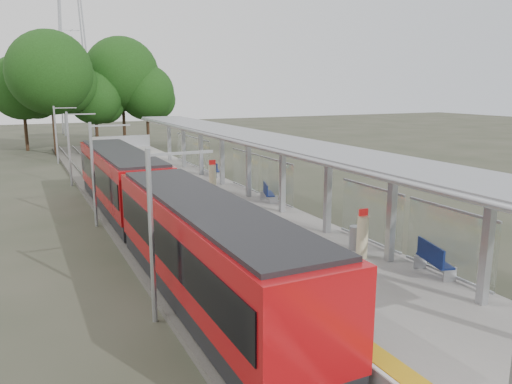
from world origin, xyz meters
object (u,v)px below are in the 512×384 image
(bench_mid, at_px, (267,192))
(litter_bin, at_px, (355,238))
(info_pillar_far, at_px, (213,178))
(train, at_px, (152,203))
(bench_near, at_px, (433,258))
(info_pillar_near, at_px, (362,237))
(bench_far, at_px, (215,169))

(bench_mid, distance_m, litter_bin, 8.72)
(info_pillar_far, bearing_deg, litter_bin, -83.18)
(train, xyz_separation_m, bench_near, (6.85, -9.94, -0.46))
(info_pillar_near, bearing_deg, train, 131.05)
(bench_near, bearing_deg, train, 140.46)
(info_pillar_far, bearing_deg, bench_near, -81.92)
(bench_far, distance_m, info_pillar_near, 18.19)
(bench_near, bearing_deg, bench_mid, 105.92)
(train, relative_size, info_pillar_far, 14.23)
(bench_far, bearing_deg, info_pillar_far, -112.03)
(info_pillar_near, xyz_separation_m, info_pillar_far, (-0.81, 13.16, 0.04))
(litter_bin, bearing_deg, bench_near, -78.80)
(info_pillar_far, height_order, litter_bin, info_pillar_far)
(bench_mid, bearing_deg, train, -143.89)
(bench_near, relative_size, info_pillar_near, 0.94)
(bench_near, distance_m, bench_far, 20.60)
(train, bearing_deg, bench_mid, 16.91)
(info_pillar_near, bearing_deg, bench_mid, 87.11)
(bench_near, distance_m, info_pillar_near, 2.66)
(bench_mid, relative_size, litter_bin, 1.70)
(bench_near, height_order, info_pillar_near, info_pillar_near)
(bench_mid, height_order, litter_bin, bench_mid)
(info_pillar_far, relative_size, litter_bin, 2.10)
(train, bearing_deg, bench_far, 56.27)
(bench_far, height_order, litter_bin, bench_far)
(info_pillar_near, bearing_deg, bench_far, 89.07)
(bench_mid, bearing_deg, bench_near, -70.76)
(info_pillar_near, distance_m, info_pillar_far, 13.18)
(info_pillar_near, bearing_deg, info_pillar_far, 96.56)
(train, bearing_deg, info_pillar_near, -52.01)
(train, distance_m, info_pillar_near, 9.51)
(info_pillar_near, height_order, litter_bin, info_pillar_near)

